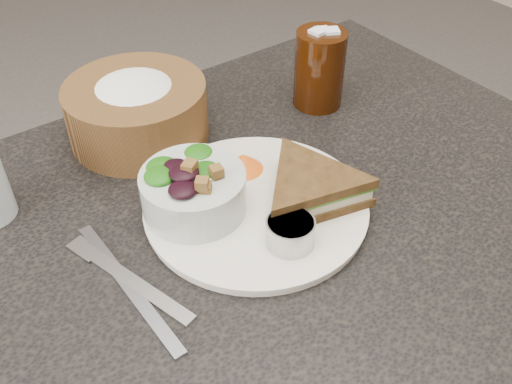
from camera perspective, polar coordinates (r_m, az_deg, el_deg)
The scene contains 9 objects.
dinner_plate at distance 0.71m, azimuth 0.00°, elevation -1.48°, with size 0.27×0.27×0.01m, color silver.
sandwich at distance 0.69m, azimuth 5.42°, elevation 0.41°, with size 0.16×0.16×0.04m, color #50361B, non-canonical shape.
salad_bowl at distance 0.68m, azimuth -6.31°, elevation 0.63°, with size 0.13×0.13×0.07m, color #B2BDB7, non-canonical shape.
dressing_ramekin at distance 0.64m, azimuth 3.44°, elevation -4.06°, with size 0.06×0.06×0.03m, color #A4A5A7.
orange_wedge at distance 0.75m, azimuth -1.28°, elevation 3.04°, with size 0.06×0.06×0.02m, color orange.
fork at distance 0.64m, azimuth -12.03°, elevation -8.93°, with size 0.02×0.17×0.00m, color #B4B4B5.
knife at distance 0.64m, azimuth -12.70°, elevation -9.14°, with size 0.01×0.22×0.00m, color #9B9FA9.
bread_basket at distance 0.82m, azimuth -11.92°, elevation 8.75°, with size 0.20×0.20×0.11m, color brown, non-canonical shape.
cola_glass at distance 0.88m, azimuth 6.39°, elevation 12.45°, with size 0.08×0.08×0.13m, color black, non-canonical shape.
Camera 1 is at (-0.29, -0.41, 1.23)m, focal length 40.00 mm.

